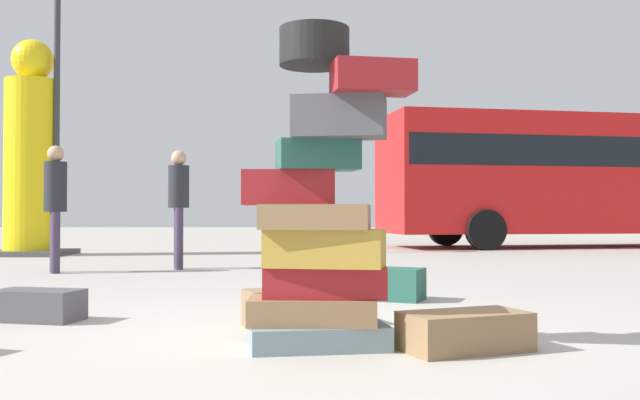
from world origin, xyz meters
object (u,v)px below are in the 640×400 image
at_px(suitcase_tower, 321,216).
at_px(suitcase_charcoal_behind_tower, 37,305).
at_px(suitcase_brown_upright_blue, 465,331).
at_px(yellow_dummy_statue, 32,159).
at_px(parked_bus, 596,173).
at_px(lamp_post, 57,43).
at_px(person_tourist_with_camera, 55,197).
at_px(suitcase_brown_left_side, 296,307).
at_px(person_bearded_onlooker, 179,198).
at_px(suitcase_teal_foreground_far, 392,284).

relative_size(suitcase_tower, suitcase_charcoal_behind_tower, 2.96).
distance_m(suitcase_brown_upright_blue, yellow_dummy_statue, 11.69).
xyz_separation_m(parked_bus, lamp_post, (-11.94, -3.95, 2.28)).
distance_m(suitcase_tower, suitcase_brown_upright_blue, 1.06).
height_order(person_tourist_with_camera, yellow_dummy_statue, yellow_dummy_statue).
bearing_deg(suitcase_charcoal_behind_tower, person_tourist_with_camera, 122.05).
xyz_separation_m(suitcase_brown_left_side, person_bearded_onlooker, (-1.91, 5.14, 0.90)).
xyz_separation_m(suitcase_tower, suitcase_charcoal_behind_tower, (-2.10, 1.04, -0.66)).
distance_m(person_tourist_with_camera, lamp_post, 5.29).
distance_m(suitcase_brown_upright_blue, suitcase_charcoal_behind_tower, 3.14).
bearing_deg(suitcase_teal_foreground_far, suitcase_tower, -82.60).
relative_size(suitcase_tower, lamp_post, 0.30).
bearing_deg(person_tourist_with_camera, suitcase_charcoal_behind_tower, -4.70).
bearing_deg(yellow_dummy_statue, suitcase_teal_foreground_far, -48.32).
height_order(suitcase_charcoal_behind_tower, parked_bus, parked_bus).
height_order(suitcase_brown_left_side, yellow_dummy_statue, yellow_dummy_statue).
bearing_deg(suitcase_charcoal_behind_tower, person_bearded_onlooker, 102.25).
relative_size(yellow_dummy_statue, lamp_post, 0.66).
height_order(suitcase_brown_upright_blue, person_bearded_onlooker, person_bearded_onlooker).
height_order(suitcase_brown_upright_blue, suitcase_charcoal_behind_tower, suitcase_charcoal_behind_tower).
xyz_separation_m(suitcase_brown_left_side, lamp_post, (-4.99, 8.48, 3.99)).
bearing_deg(suitcase_charcoal_behind_tower, suitcase_brown_upright_blue, -8.47).
distance_m(suitcase_tower, suitcase_teal_foreground_far, 2.49).
bearing_deg(yellow_dummy_statue, suitcase_charcoal_behind_tower, -66.80).
bearing_deg(parked_bus, suitcase_brown_left_side, -129.96).
distance_m(suitcase_teal_foreground_far, person_bearded_onlooker, 4.64).
height_order(person_bearded_onlooker, parked_bus, parked_bus).
bearing_deg(suitcase_charcoal_behind_tower, suitcase_tower, -13.92).
xyz_separation_m(suitcase_brown_upright_blue, suitcase_charcoal_behind_tower, (-2.93, 1.11, 0.00)).
relative_size(suitcase_brown_upright_blue, suitcase_teal_foreground_far, 1.29).
xyz_separation_m(suitcase_teal_foreground_far, parked_bus, (6.12, 10.94, 1.69)).
xyz_separation_m(suitcase_tower, person_bearded_onlooker, (-2.10, 5.96, 0.26)).
bearing_deg(person_tourist_with_camera, parked_bus, 103.02).
xyz_separation_m(suitcase_tower, suitcase_brown_upright_blue, (0.83, -0.08, -0.66)).
bearing_deg(suitcase_teal_foreground_far, suitcase_charcoal_behind_tower, -132.15).
bearing_deg(suitcase_brown_upright_blue, suitcase_tower, 152.57).
relative_size(suitcase_brown_upright_blue, lamp_post, 0.11).
bearing_deg(yellow_dummy_statue, parked_bus, 16.98).
relative_size(suitcase_brown_left_side, parked_bus, 0.06).
bearing_deg(suitcase_brown_upright_blue, suitcase_teal_foreground_far, 72.40).
relative_size(person_bearded_onlooker, yellow_dummy_statue, 0.41).
xyz_separation_m(suitcase_charcoal_behind_tower, parked_bus, (8.87, 12.22, 1.72)).
bearing_deg(person_tourist_with_camera, suitcase_teal_foreground_far, 30.67).
height_order(person_bearded_onlooker, yellow_dummy_statue, yellow_dummy_statue).
bearing_deg(suitcase_tower, person_tourist_with_camera, 124.42).
height_order(suitcase_brown_upright_blue, person_tourist_with_camera, person_tourist_with_camera).
bearing_deg(person_bearded_onlooker, suitcase_charcoal_behind_tower, -15.94).
bearing_deg(lamp_post, parked_bus, 18.32).
distance_m(yellow_dummy_statue, parked_bus, 13.04).
height_order(suitcase_teal_foreground_far, yellow_dummy_statue, yellow_dummy_statue).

